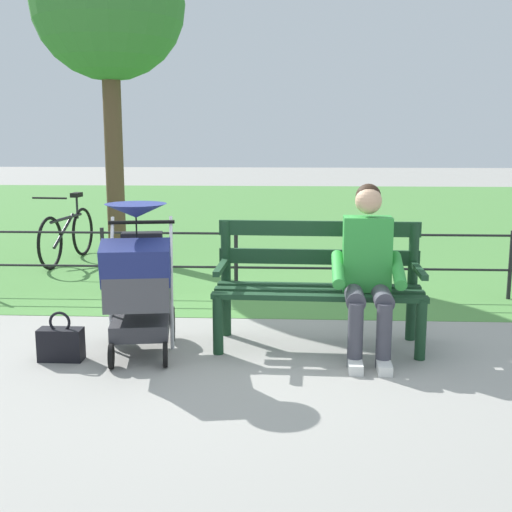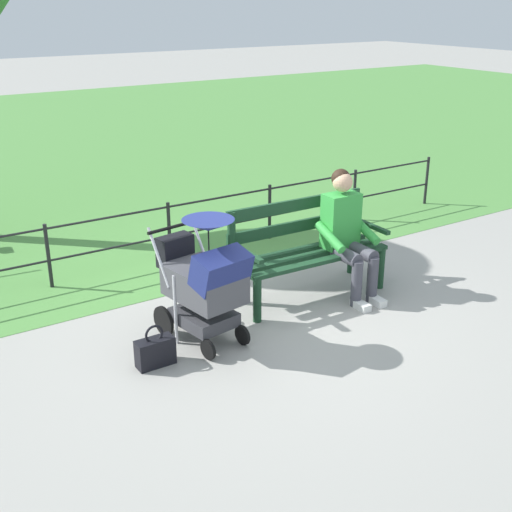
% 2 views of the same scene
% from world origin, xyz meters
% --- Properties ---
extents(ground_plane, '(60.00, 60.00, 0.00)m').
position_xyz_m(ground_plane, '(0.00, 0.00, 0.00)').
color(ground_plane, '#9E9B93').
extents(grass_lawn, '(40.00, 16.00, 0.01)m').
position_xyz_m(grass_lawn, '(0.00, -8.80, 0.00)').
color(grass_lawn, '#518E42').
rests_on(grass_lawn, ground).
extents(park_bench, '(1.62, 0.65, 0.96)m').
position_xyz_m(park_bench, '(-0.77, -0.12, 0.53)').
color(park_bench, '#193D23').
rests_on(park_bench, ground).
extents(person_on_bench, '(0.54, 0.74, 1.28)m').
position_xyz_m(person_on_bench, '(-1.13, 0.11, 0.68)').
color(person_on_bench, '#42424C').
rests_on(person_on_bench, ground).
extents(stroller, '(0.62, 0.94, 1.15)m').
position_xyz_m(stroller, '(0.56, 0.23, 0.59)').
color(stroller, black).
rests_on(stroller, ground).
extents(handbag, '(0.32, 0.14, 0.37)m').
position_xyz_m(handbag, '(1.12, 0.38, 0.13)').
color(handbag, black).
rests_on(handbag, ground).
extents(park_fence, '(8.30, 0.04, 0.70)m').
position_xyz_m(park_fence, '(-0.29, -1.65, 0.42)').
color(park_fence, black).
rests_on(park_fence, ground).
extents(tree_near_bench, '(1.97, 1.97, 4.30)m').
position_xyz_m(tree_near_bench, '(1.80, -3.78, 3.28)').
color(tree_near_bench, brown).
rests_on(tree_near_bench, ground).
extents(bicycle, '(0.44, 1.66, 0.89)m').
position_xyz_m(bicycle, '(2.35, -3.39, 0.36)').
color(bicycle, black).
rests_on(bicycle, ground).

